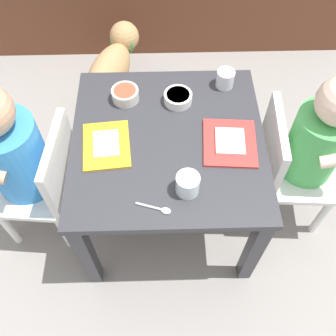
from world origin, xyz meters
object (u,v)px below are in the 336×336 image
object	(u,v)px
water_cup_left	(188,185)
water_cup_right	(225,80)
veggie_bowl_far	(125,94)
spoon_by_left_tray	(157,208)
veggie_bowl_near	(178,98)
seated_child_left	(17,155)
dog	(112,69)
food_tray_right	(230,142)
food_tray_left	(106,145)
seated_child_right	(314,142)
dining_table	(168,153)

from	to	relation	value
water_cup_left	water_cup_right	world-z (taller)	water_cup_left
veggie_bowl_far	spoon_by_left_tray	distance (m)	0.42
water_cup_left	veggie_bowl_near	size ratio (longest dim) A/B	0.72
water_cup_right	veggie_bowl_far	xyz separation A→B (m)	(-0.33, -0.05, -0.00)
seated_child_left	dog	world-z (taller)	seated_child_left
seated_child_left	food_tray_right	size ratio (longest dim) A/B	3.70
food_tray_left	spoon_by_left_tray	size ratio (longest dim) A/B	1.91
food_tray_right	veggie_bowl_far	distance (m)	0.37
seated_child_right	food_tray_right	bearing A→B (deg)	-175.02
veggie_bowl_near	spoon_by_left_tray	size ratio (longest dim) A/B	0.93
water_cup_left	veggie_bowl_far	size ratio (longest dim) A/B	0.74
seated_child_right	food_tray_left	size ratio (longest dim) A/B	3.59
food_tray_right	water_cup_right	distance (m)	0.25
water_cup_right	veggie_bowl_near	xyz separation A→B (m)	(-0.16, -0.07, -0.01)
food_tray_right	veggie_bowl_near	size ratio (longest dim) A/B	2.07
dog	water_cup_right	distance (m)	0.63
water_cup_right	veggie_bowl_far	distance (m)	0.33
food_tray_left	water_cup_left	world-z (taller)	water_cup_left
food_tray_left	spoon_by_left_tray	bearing A→B (deg)	-55.33
food_tray_left	veggie_bowl_near	size ratio (longest dim) A/B	2.06
seated_child_left	seated_child_right	size ratio (longest dim) A/B	1.03
food_tray_right	spoon_by_left_tray	xyz separation A→B (m)	(-0.22, -0.22, -0.00)
food_tray_right	water_cup_left	distance (m)	0.21
spoon_by_left_tray	dog	bearing A→B (deg)	103.51
water_cup_left	spoon_by_left_tray	xyz separation A→B (m)	(-0.08, -0.06, -0.02)
veggie_bowl_far	food_tray_left	bearing A→B (deg)	-104.81
water_cup_left	veggie_bowl_near	world-z (taller)	water_cup_left
seated_child_right	water_cup_right	world-z (taller)	seated_child_right
seated_child_right	dog	xyz separation A→B (m)	(-0.69, 0.59, -0.21)
veggie_bowl_far	seated_child_left	bearing A→B (deg)	-147.98
dining_table	veggie_bowl_far	bearing A→B (deg)	128.19
food_tray_left	food_tray_right	distance (m)	0.37
seated_child_left	spoon_by_left_tray	distance (m)	0.47
dining_table	seated_child_right	distance (m)	0.46
dog	veggie_bowl_near	size ratio (longest dim) A/B	5.24
food_tray_left	water_cup_left	size ratio (longest dim) A/B	2.86
dog	veggie_bowl_far	bearing A→B (deg)	-76.54
dog	veggie_bowl_far	distance (m)	0.51
dog	dining_table	bearing A→B (deg)	-68.34
water_cup_right	spoon_by_left_tray	xyz separation A→B (m)	(-0.23, -0.46, -0.02)
food_tray_left	spoon_by_left_tray	world-z (taller)	food_tray_left
food_tray_right	veggie_bowl_far	bearing A→B (deg)	148.94
dining_table	veggie_bowl_far	distance (m)	0.24
dining_table	seated_child_left	world-z (taller)	seated_child_left
water_cup_right	veggie_bowl_near	size ratio (longest dim) A/B	0.65
water_cup_left	water_cup_right	xyz separation A→B (m)	(0.15, 0.41, -0.00)
food_tray_left	spoon_by_left_tray	xyz separation A→B (m)	(0.15, -0.22, -0.00)
food_tray_left	veggie_bowl_near	distance (m)	0.28
dog	water_cup_left	bearing A→B (deg)	-69.84
seated_child_left	food_tray_left	bearing A→B (deg)	2.06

